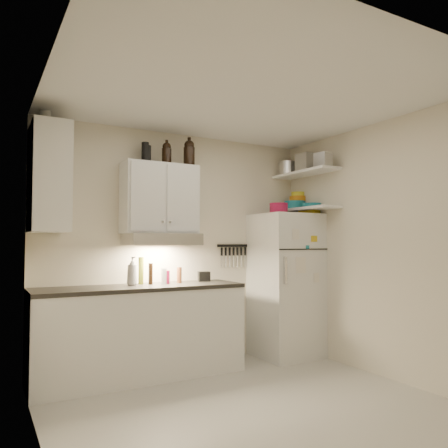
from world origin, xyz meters
TOP-DOWN VIEW (x-y plane):
  - floor at (0.00, 0.00)m, footprint 3.20×3.00m
  - ceiling at (0.00, 0.00)m, footprint 3.20×3.00m
  - back_wall at (0.00, 1.51)m, footprint 3.20×0.02m
  - left_wall at (-1.61, 0.00)m, footprint 0.02×3.00m
  - right_wall at (1.61, 0.00)m, footprint 0.02×3.00m
  - base_cabinet at (-0.55, 1.20)m, footprint 2.10×0.60m
  - countertop at (-0.55, 1.20)m, footprint 2.10×0.62m
  - upper_cabinet at (-0.30, 1.33)m, footprint 0.80×0.33m
  - side_cabinet at (-1.44, 1.20)m, footprint 0.33×0.55m
  - range_hood at (-0.30, 1.27)m, footprint 0.76×0.46m
  - fridge at (1.25, 1.16)m, footprint 0.70×0.68m
  - shelf_hi at (1.45, 1.02)m, footprint 0.30×0.95m
  - shelf_lo at (1.45, 1.02)m, footprint 0.30×0.95m
  - knife_strip at (0.70, 1.49)m, footprint 0.42×0.02m
  - dutch_oven at (1.12, 1.12)m, footprint 0.29×0.29m
  - book_stack at (1.52, 1.02)m, footprint 0.24×0.27m
  - spice_jar at (1.23, 1.18)m, footprint 0.07×0.07m
  - stock_pot at (1.44, 1.35)m, footprint 0.28×0.28m
  - tin_a at (1.47, 1.02)m, footprint 0.23×0.21m
  - tin_b at (1.39, 0.64)m, footprint 0.18×0.18m
  - bowl_teal at (1.50, 1.30)m, footprint 0.27×0.27m
  - bowl_orange at (1.56, 1.30)m, footprint 0.22×0.22m
  - bowl_yellow at (1.56, 1.30)m, footprint 0.17×0.17m
  - plates at (1.52, 1.00)m, footprint 0.28×0.28m
  - growler_a at (-0.24, 1.30)m, footprint 0.12×0.12m
  - growler_b at (0.02, 1.27)m, footprint 0.16×0.16m
  - thermos_a at (-0.43, 1.37)m, footprint 0.08×0.08m
  - thermos_b at (-0.46, 1.37)m, footprint 0.10×0.10m
  - side_jar at (-1.47, 1.29)m, footprint 0.14×0.14m
  - soap_bottle at (-0.62, 1.24)m, footprint 0.16×0.16m
  - pepper_mill at (-0.09, 1.27)m, footprint 0.05×0.05m
  - oil_bottle at (-0.50, 1.34)m, footprint 0.07×0.07m
  - vinegar_bottle at (-0.42, 1.27)m, footprint 0.06×0.06m
  - clear_bottle at (-0.29, 1.23)m, footprint 0.06×0.06m
  - red_jar at (-0.25, 1.25)m, footprint 0.07×0.07m
  - caddy at (0.23, 1.33)m, footprint 0.15×0.12m

SIDE VIEW (x-z plane):
  - floor at x=0.00m, z-range -0.02..0.00m
  - base_cabinet at x=-0.55m, z-range 0.00..0.88m
  - fridge at x=1.25m, z-range 0.00..1.70m
  - countertop at x=-0.55m, z-range 0.88..0.92m
  - caddy at x=0.23m, z-range 0.92..1.03m
  - red_jar at x=-0.25m, z-range 0.92..1.06m
  - clear_bottle at x=-0.29m, z-range 0.92..1.09m
  - pepper_mill at x=-0.09m, z-range 0.92..1.09m
  - vinegar_bottle at x=-0.42m, z-range 0.92..1.14m
  - oil_bottle at x=-0.50m, z-range 0.92..1.20m
  - soap_bottle at x=-0.62m, z-range 0.92..1.25m
  - back_wall at x=0.00m, z-range 0.00..2.60m
  - left_wall at x=-1.61m, z-range 0.00..2.60m
  - right_wall at x=1.61m, z-range 0.00..2.60m
  - knife_strip at x=0.70m, z-range 1.31..1.33m
  - range_hood at x=-0.30m, z-range 1.33..1.45m
  - book_stack at x=1.52m, z-range 1.70..1.78m
  - spice_jar at x=1.23m, z-range 1.70..1.79m
  - shelf_lo at x=1.45m, z-range 1.75..1.77m
  - dutch_oven at x=1.12m, z-range 1.70..1.83m
  - plates at x=1.52m, z-range 1.77..1.83m
  - upper_cabinet at x=-0.30m, z-range 1.45..2.20m
  - bowl_teal at x=1.50m, z-range 1.77..1.88m
  - bowl_orange at x=1.56m, z-range 1.88..1.95m
  - side_cabinet at x=-1.44m, z-range 1.45..2.45m
  - bowl_yellow at x=1.56m, z-range 1.95..2.00m
  - shelf_hi at x=1.45m, z-range 2.19..2.22m
  - tin_b at x=1.39m, z-range 2.21..2.37m
  - thermos_a at x=-0.43m, z-range 2.20..2.40m
  - stock_pot at x=1.44m, z-range 2.21..2.39m
  - thermos_b at x=-0.46m, z-range 2.20..2.43m
  - growler_a at x=-0.24m, z-range 2.20..2.45m
  - tin_a at x=1.47m, z-range 2.21..2.43m
  - growler_b at x=0.02m, z-range 2.20..2.50m
  - side_jar at x=-1.47m, z-range 2.45..2.60m
  - ceiling at x=0.00m, z-range 2.60..2.62m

